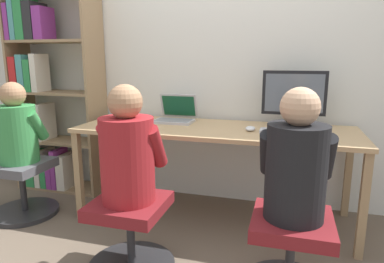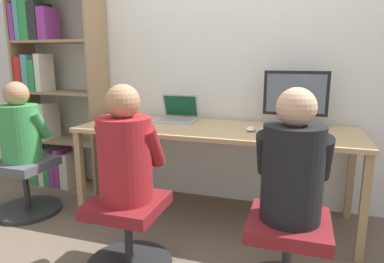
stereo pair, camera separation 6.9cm
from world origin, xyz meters
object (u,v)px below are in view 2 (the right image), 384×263
at_px(keyboard, 292,133).
at_px(person_at_monitor, 293,164).
at_px(bookshelf, 50,100).
at_px(laptop, 177,116).
at_px(person_at_laptop, 125,151).
at_px(person_near_shelf, 20,127).
at_px(office_chair_side, 26,185).
at_px(office_chair_right, 128,233).
at_px(office_chair_left, 287,256).
at_px(desktop_monitor, 295,99).

distance_m(keyboard, person_at_monitor, 0.71).
bearing_deg(bookshelf, laptop, -1.54).
bearing_deg(person_at_laptop, person_near_shelf, 159.37).
bearing_deg(office_chair_side, person_near_shelf, 90.00).
xyz_separation_m(person_at_monitor, person_near_shelf, (-2.07, 0.40, -0.02)).
relative_size(office_chair_right, person_at_laptop, 0.78).
xyz_separation_m(keyboard, office_chair_right, (-0.87, -0.75, -0.51)).
bearing_deg(office_chair_side, laptop, 25.83).
relative_size(office_chair_left, person_at_monitor, 0.78).
bearing_deg(person_at_monitor, office_chair_side, 169.13).
bearing_deg(keyboard, laptop, 166.36).
height_order(person_at_laptop, person_near_shelf, person_at_laptop).
bearing_deg(office_chair_side, bookshelf, 107.41).
xyz_separation_m(office_chair_left, person_near_shelf, (-2.07, 0.41, 0.48)).
xyz_separation_m(office_chair_left, person_at_monitor, (0.00, 0.00, 0.50)).
bearing_deg(person_at_laptop, office_chair_left, 2.02).
height_order(keyboard, person_at_monitor, person_at_monitor).
relative_size(keyboard, office_chair_side, 0.82).
bearing_deg(office_chair_side, person_at_laptop, -20.44).
relative_size(keyboard, person_at_monitor, 0.64).
bearing_deg(person_near_shelf, keyboard, 8.65).
bearing_deg(office_chair_right, keyboard, 40.73).
height_order(laptop, office_chair_right, laptop).
xyz_separation_m(bookshelf, office_chair_side, (0.18, -0.57, -0.62)).
distance_m(desktop_monitor, laptop, 0.95).
height_order(desktop_monitor, office_chair_side, desktop_monitor).
bearing_deg(office_chair_right, office_chair_left, 2.32).
xyz_separation_m(office_chair_right, person_at_laptop, (0.00, 0.00, 0.50)).
distance_m(desktop_monitor, keyboard, 0.33).
distance_m(office_chair_left, office_chair_side, 2.11).
distance_m(office_chair_right, person_near_shelf, 1.33).
height_order(office_chair_right, office_chair_side, same).
distance_m(office_chair_left, person_near_shelf, 2.16).
height_order(desktop_monitor, person_near_shelf, desktop_monitor).
distance_m(office_chair_left, office_chair_right, 0.91).
relative_size(laptop, person_at_laptop, 0.48).
relative_size(office_chair_left, person_near_shelf, 0.83).
distance_m(keyboard, person_at_laptop, 1.15).
distance_m(desktop_monitor, person_near_shelf, 2.14).
relative_size(office_chair_left, person_at_laptop, 0.78).
xyz_separation_m(keyboard, bookshelf, (-2.22, 0.26, 0.11)).
bearing_deg(laptop, person_at_laptop, -87.06).
distance_m(office_chair_right, bookshelf, 1.79).
bearing_deg(office_chair_side, office_chair_left, -10.99).
xyz_separation_m(laptop, keyboard, (0.92, -0.22, -0.03)).
relative_size(office_chair_left, office_chair_side, 1.00).
distance_m(person_at_monitor, person_at_laptop, 0.91).
height_order(bookshelf, office_chair_side, bookshelf).
distance_m(laptop, office_chair_side, 1.35).
height_order(laptop, office_chair_left, laptop).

